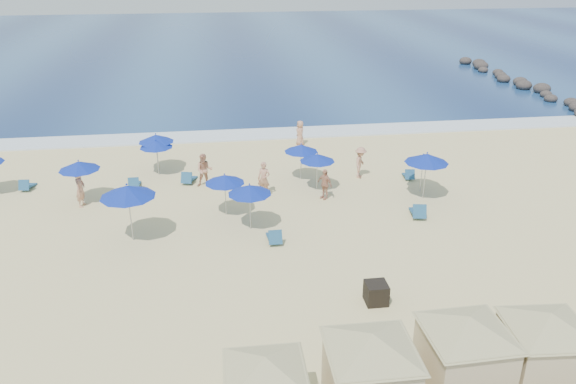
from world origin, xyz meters
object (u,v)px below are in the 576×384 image
object	(u,v)px
rock_jetty	(530,87)
beachgoer_4	(300,133)
cabana_1	(370,365)
umbrella_5	(225,179)
umbrella_10	(427,158)
beachgoer_0	(80,189)
umbrella_2	(156,144)
umbrella_8	(317,158)
beachgoer_3	(360,162)
beachgoer_5	(264,179)
cabana_2	(465,346)
beachgoer_2	(325,184)
umbrella_3	(127,191)
umbrella_6	(250,189)
umbrella_4	(156,138)
umbrella_7	(301,148)
umbrella_1	(79,166)
beachgoer_1	(204,170)
cabana_3	(545,341)
trash_bin	(376,293)
umbrella_9	(423,159)

from	to	relation	value
rock_jetty	beachgoer_4	world-z (taller)	beachgoer_4
cabana_1	umbrella_5	xyz separation A→B (m)	(-3.32, 12.96, 0.15)
umbrella_10	beachgoer_0	size ratio (longest dim) A/B	1.38
umbrella_2	beachgoer_4	world-z (taller)	umbrella_2
umbrella_8	beachgoer_4	world-z (taller)	umbrella_8
umbrella_10	beachgoer_4	distance (m)	10.39
beachgoer_3	beachgoer_5	size ratio (longest dim) A/B	0.98
cabana_2	beachgoer_0	xyz separation A→B (m)	(-13.03, 14.56, -0.77)
beachgoer_2	umbrella_3	bearing A→B (deg)	-105.70
umbrella_5	beachgoer_5	distance (m)	3.03
rock_jetty	umbrella_6	world-z (taller)	umbrella_6
beachgoer_4	beachgoer_0	bearing A→B (deg)	-63.58
umbrella_4	umbrella_7	bearing A→B (deg)	-16.76
beachgoer_4	umbrella_4	bearing A→B (deg)	-74.69
umbrella_2	beachgoer_0	bearing A→B (deg)	-132.28
cabana_2	beachgoer_4	distance (m)	22.31
cabana_2	beachgoer_4	world-z (taller)	cabana_2
umbrella_4	beachgoer_3	world-z (taller)	umbrella_4
umbrella_1	umbrella_4	world-z (taller)	umbrella_1
cabana_1	beachgoer_1	bearing A→B (deg)	104.47
beachgoer_1	umbrella_5	bearing A→B (deg)	-73.21
cabana_1	cabana_3	bearing A→B (deg)	3.63
cabana_3	umbrella_4	size ratio (longest dim) A/B	2.01
umbrella_5	beachgoer_2	size ratio (longest dim) A/B	1.34
cabana_3	umbrella_5	xyz separation A→B (m)	(-8.39, 12.64, 0.22)
beachgoer_3	umbrella_1	bearing A→B (deg)	122.11
trash_bin	beachgoer_1	xyz separation A→B (m)	(-5.99, 11.60, 0.51)
cabana_2	umbrella_2	bearing A→B (deg)	117.77
rock_jetty	beachgoer_0	world-z (taller)	beachgoer_0
cabana_3	beachgoer_4	bearing A→B (deg)	98.49
beachgoer_5	beachgoer_0	bearing A→B (deg)	-154.03
umbrella_4	beachgoer_5	world-z (taller)	umbrella_4
umbrella_1	beachgoer_4	size ratio (longest dim) A/B	1.40
cabana_1	beachgoer_4	size ratio (longest dim) A/B	2.91
beachgoer_4	cabana_3	bearing A→B (deg)	2.20
umbrella_4	umbrella_9	world-z (taller)	umbrella_4
umbrella_8	beachgoer_1	world-z (taller)	umbrella_8
umbrella_2	beachgoer_1	size ratio (longest dim) A/B	1.15
umbrella_1	umbrella_4	bearing A→B (deg)	48.97
rock_jetty	beachgoer_2	xyz separation A→B (m)	(-22.54, -20.35, 0.42)
umbrella_1	umbrella_7	bearing A→B (deg)	7.76
umbrella_3	cabana_2	bearing A→B (deg)	-46.22
beachgoer_1	umbrella_3	bearing A→B (deg)	-116.73
rock_jetty	beachgoer_1	bearing A→B (deg)	-147.84
umbrella_6	umbrella_7	world-z (taller)	umbrella_6
umbrella_1	umbrella_3	world-z (taller)	umbrella_3
umbrella_7	beachgoer_1	distance (m)	5.26
umbrella_8	umbrella_9	bearing A→B (deg)	-10.30
cabana_1	umbrella_7	distance (m)	16.92
trash_bin	beachgoer_0	world-z (taller)	beachgoer_0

